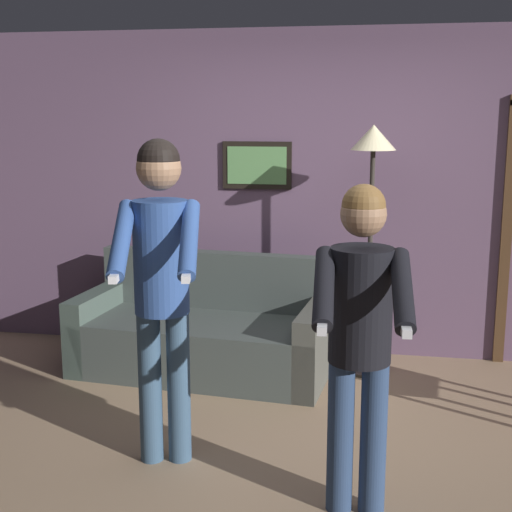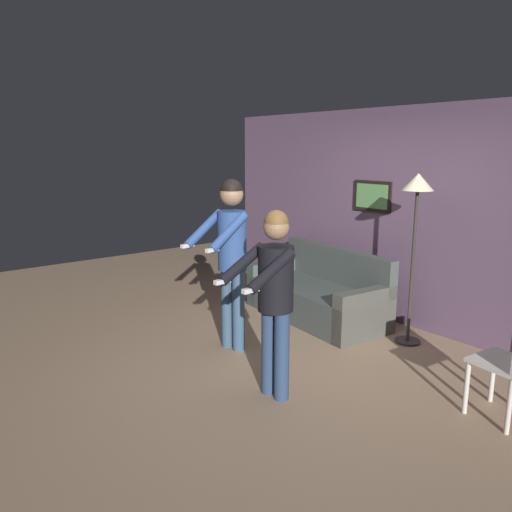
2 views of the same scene
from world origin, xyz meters
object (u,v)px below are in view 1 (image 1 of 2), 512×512
object	(u,v)px
person_standing_left	(161,270)
couch	(204,336)
person_standing_right	(360,323)
torchiere_lamp	(373,169)

from	to	relation	value
person_standing_left	couch	bearing A→B (deg)	95.55
couch	person_standing_right	xyz separation A→B (m)	(1.22, -1.80, 0.70)
torchiere_lamp	person_standing_right	xyz separation A→B (m)	(-0.00, -1.97, -0.57)
torchiere_lamp	person_standing_left	world-z (taller)	torchiere_lamp
person_standing_right	torchiere_lamp	bearing A→B (deg)	89.94
couch	person_standing_left	world-z (taller)	person_standing_left
couch	person_standing_left	size ratio (longest dim) A/B	1.09
couch	person_standing_left	xyz separation A→B (m)	(0.14, -1.45, 0.84)
torchiere_lamp	person_standing_right	distance (m)	2.05
couch	torchiere_lamp	xyz separation A→B (m)	(1.23, 0.17, 1.27)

